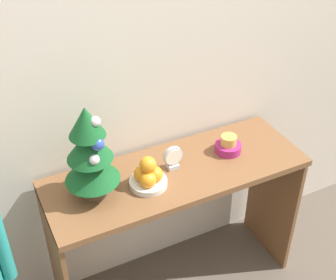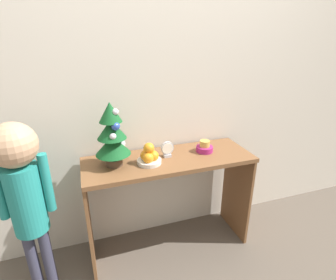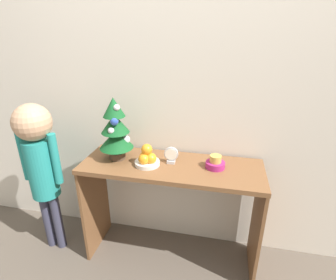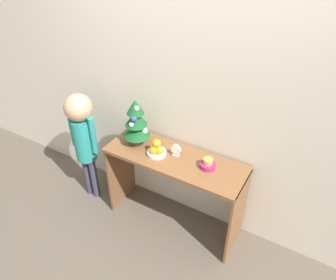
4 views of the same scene
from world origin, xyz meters
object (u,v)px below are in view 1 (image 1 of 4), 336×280
object	(u,v)px
fruit_bowl	(148,176)
singing_bowl	(228,146)
mini_tree	(90,153)
desk_clock	(173,158)

from	to	relation	value
fruit_bowl	singing_bowl	bearing A→B (deg)	7.47
mini_tree	desk_clock	world-z (taller)	mini_tree
mini_tree	fruit_bowl	world-z (taller)	mini_tree
fruit_bowl	mini_tree	bearing A→B (deg)	168.00
mini_tree	desk_clock	xyz separation A→B (m)	(0.37, 0.01, -0.16)
mini_tree	desk_clock	distance (m)	0.40
fruit_bowl	desk_clock	bearing A→B (deg)	22.29
fruit_bowl	desk_clock	xyz separation A→B (m)	(0.15, 0.06, 0.01)
fruit_bowl	singing_bowl	xyz separation A→B (m)	(0.43, 0.06, -0.02)
mini_tree	singing_bowl	bearing A→B (deg)	0.83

